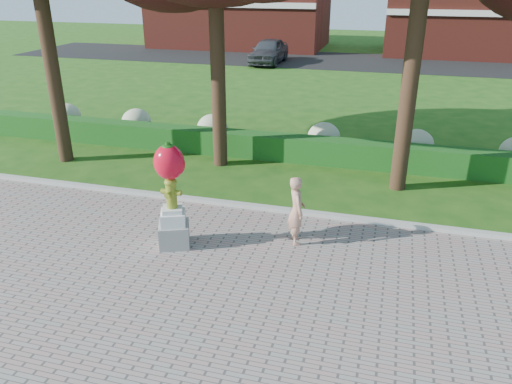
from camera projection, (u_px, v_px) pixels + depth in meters
The scene contains 10 objects.
ground at pixel (216, 271), 10.23m from camera, with size 100.00×100.00×0.00m, color #1C4C13.
curb at pixel (255, 207), 12.85m from camera, with size 40.00×0.18×0.15m, color #ADADA5.
lawn_hedge at pixel (288, 148), 16.25m from camera, with size 24.00×0.70×0.80m, color #164513.
hydrangea_row at pixel (311, 136), 16.93m from camera, with size 20.10×1.10×0.99m.
street at pixel (352, 61), 34.94m from camera, with size 50.00×8.00×0.02m, color black.
building_left at pixel (240, 2), 41.31m from camera, with size 14.00×8.00×7.00m, color maroon.
building_right at pixel (472, 10), 36.99m from camera, with size 12.00×8.00×6.40m, color maroon.
hydrant_sculpture at pixel (171, 192), 10.65m from camera, with size 0.85×0.85×2.40m.
woman at pixel (296, 210), 10.96m from camera, with size 0.57×0.38×1.57m, color tan.
parked_car at pixel (269, 51), 33.80m from camera, with size 1.93×4.80×1.64m, color #404247.
Camera 1 is at (3.14, -8.18, 5.58)m, focal length 35.00 mm.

